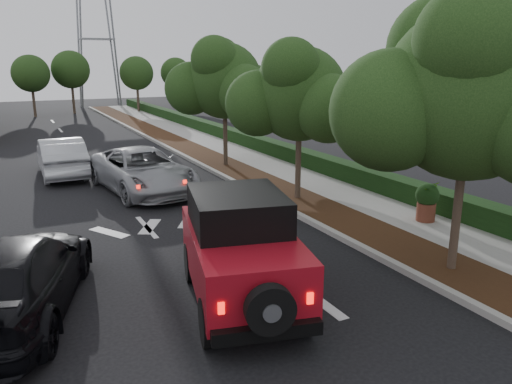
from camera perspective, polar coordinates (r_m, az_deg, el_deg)
ground at (r=10.14m, az=-3.57°, el=-13.88°), size 120.00×120.00×0.00m
curb at (r=22.27m, az=-4.83°, el=2.35°), size 0.20×70.00×0.15m
planting_strip at (r=22.65m, az=-2.48°, el=2.56°), size 1.80×70.00×0.12m
sidewalk at (r=23.47m, az=1.76°, el=3.01°), size 2.00×70.00×0.12m
hedge at (r=24.09m, az=4.71°, el=4.10°), size 0.80×70.00×0.80m
transmission_tower at (r=57.20m, az=-17.25°, el=9.30°), size 7.00×4.00×28.00m
street_tree_near at (r=12.83m, az=21.35°, el=-8.54°), size 3.80×3.80×5.92m
street_tree_mid at (r=17.93m, az=4.75°, el=-0.97°), size 3.20×3.20×5.32m
street_tree_far at (r=23.56m, az=-3.47°, el=2.88°), size 3.40×3.40×5.62m
red_jeep at (r=10.27m, az=-1.94°, el=-6.34°), size 2.85×4.66×2.28m
silver_suv_ahead at (r=19.44m, az=-12.83°, el=2.42°), size 3.38×6.13×1.62m
black_suv_oncoming at (r=10.83m, az=-26.08°, el=-8.76°), size 3.86×6.02×1.62m
silver_sedan_oncoming at (r=23.18m, az=-21.34°, el=3.77°), size 1.78×5.01×1.65m
terracotta_planter at (r=15.93m, az=18.96°, el=-0.69°), size 0.70×0.70×1.22m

